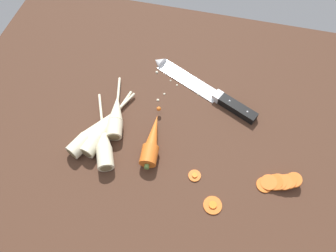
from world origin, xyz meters
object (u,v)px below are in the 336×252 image
chefs_knife (201,87)px  parsnip_mid_left (93,132)px  carrot_slice_stray_mid (213,205)px  parsnip_back (116,116)px  parsnip_mid_right (103,141)px  parsnip_front (102,131)px  carrot_slice_stack (278,182)px  whole_carrot (152,141)px  carrot_slice_stray_near (195,175)px

chefs_knife → parsnip_mid_left: bearing=-137.9°
parsnip_mid_left → carrot_slice_stray_mid: 34.64cm
parsnip_back → parsnip_mid_right: bearing=-94.4°
parsnip_front → carrot_slice_stack: 45.02cm
parsnip_mid_left → carrot_slice_stray_mid: parsnip_mid_left is taller
carrot_slice_stack → parsnip_mid_right: bearing=179.6°
parsnip_front → parsnip_mid_left: 2.16cm
parsnip_mid_left → parsnip_back: (4.07, 5.97, 0.00)cm
whole_carrot → parsnip_back: (-11.22, 5.03, -0.12)cm
carrot_slice_stray_near → carrot_slice_stray_mid: bearing=-48.5°
parsnip_front → parsnip_back: size_ratio=1.10×
whole_carrot → parsnip_mid_right: size_ratio=0.83×
chefs_knife → carrot_slice_stray_mid: (8.88, -32.64, -0.29)cm
chefs_knife → parsnip_back: bearing=-141.7°
parsnip_mid_right → chefs_knife: bearing=49.1°
parsnip_mid_left → carrot_slice_stray_mid: bearing=-18.6°
whole_carrot → parsnip_front: bearing=-178.9°
parsnip_mid_right → carrot_slice_stack: size_ratio=2.13×
parsnip_mid_right → carrot_slice_stack: parsnip_mid_right is taller
parsnip_mid_right → parsnip_mid_left: bearing=150.2°
carrot_slice_stray_near → chefs_knife: bearing=97.4°
parsnip_mid_right → carrot_slice_stray_mid: size_ratio=5.01×
parsnip_mid_left → parsnip_mid_right: bearing=-29.8°
parsnip_mid_right → parsnip_front: bearing=117.8°
whole_carrot → parsnip_mid_right: (-11.83, -2.92, -0.12)cm
parsnip_back → carrot_slice_stack: size_ratio=1.94×
whole_carrot → carrot_slice_stack: size_ratio=1.76×
chefs_knife → parsnip_mid_right: (-20.46, -23.60, 1.33)cm
carrot_slice_stack → whole_carrot: bearing=174.2°
whole_carrot → parsnip_front: size_ratio=0.82×
parsnip_mid_left → carrot_slice_stray_near: size_ratio=7.38×
parsnip_back → carrot_slice_stray_mid: 33.41cm
carrot_slice_stray_mid → parsnip_back: bearing=149.4°
carrot_slice_stray_near → carrot_slice_stray_mid: same height
chefs_knife → carrot_slice_stack: 33.18cm
whole_carrot → parsnip_back: size_ratio=0.91×
parsnip_mid_left → parsnip_back: 7.23cm
carrot_slice_stray_mid → whole_carrot: bearing=145.7°
parsnip_mid_right → whole_carrot: bearing=13.9°
parsnip_mid_right → parsnip_back: 7.97cm
chefs_knife → carrot_slice_stack: (23.05, -23.87, 0.41)cm
chefs_knife → parsnip_mid_right: size_ratio=1.51×
chefs_knife → parsnip_mid_left: size_ratio=1.46×
parsnip_front → parsnip_mid_right: same height
chefs_knife → carrot_slice_stack: size_ratio=3.23×
parsnip_mid_left → carrot_slice_stray_mid: (32.80, -11.02, -1.62)cm
parsnip_mid_left → parsnip_front: bearing=18.8°
parsnip_front → carrot_slice_stray_mid: (30.75, -11.72, -1.62)cm
whole_carrot → parsnip_front: (-13.24, -0.25, -0.12)cm
parsnip_back → carrot_slice_stray_near: size_ratio=6.46×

